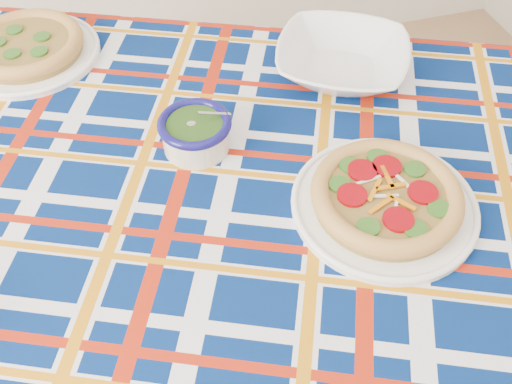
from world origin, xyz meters
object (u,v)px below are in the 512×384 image
object	(u,v)px
main_focaccia_plate	(386,196)
serving_bowl	(342,60)
pesto_bowl	(195,131)
dining_table	(270,226)

from	to	relation	value
main_focaccia_plate	serving_bowl	size ratio (longest dim) A/B	1.18
serving_bowl	pesto_bowl	bearing A→B (deg)	-158.70
main_focaccia_plate	pesto_bowl	size ratio (longest dim) A/B	2.40
main_focaccia_plate	pesto_bowl	xyz separation A→B (m)	(-0.29, 0.25, 0.01)
dining_table	pesto_bowl	world-z (taller)	pesto_bowl
pesto_bowl	serving_bowl	xyz separation A→B (m)	(0.37, 0.14, -0.01)
dining_table	serving_bowl	bearing A→B (deg)	74.03
main_focaccia_plate	serving_bowl	distance (m)	0.40
pesto_bowl	main_focaccia_plate	bearing A→B (deg)	-40.80
main_focaccia_plate	serving_bowl	world-z (taller)	serving_bowl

